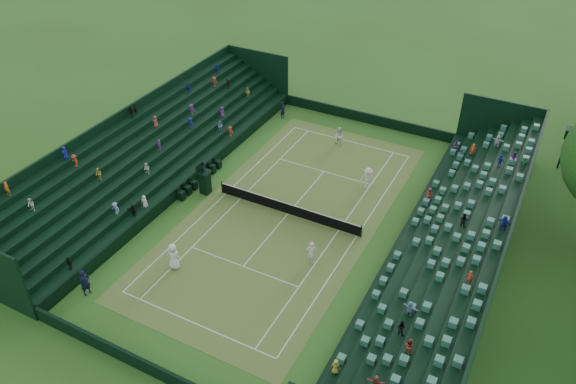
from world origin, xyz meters
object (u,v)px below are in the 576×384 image
Objects in this scene: player_near_east at (311,253)px; player_far_west at (339,137)px; player_far_east at (368,178)px; player_near_west at (173,256)px; tennis_net at (288,208)px; umpire_chair at (204,179)px.

player_near_east is 15.54m from player_far_west.
player_near_east is 1.06× the size of player_far_west.
player_near_east is at bearing -113.40° from player_far_east.
player_near_west is at bearing -141.34° from player_far_east.
tennis_net is 9.42m from player_near_west.
tennis_net is 6.42× the size of player_near_east.
player_far_west is at bearing -109.78° from player_near_west.
player_near_west is 9.00m from player_near_east.
tennis_net is 5.94× the size of player_near_west.
tennis_net is at bearing -146.78° from player_far_east.
umpire_chair is 8.56m from player_near_west.
player_near_east is at bearing -51.73° from player_far_west.
player_far_west is 0.93× the size of player_far_east.
player_near_west reaches higher than player_far_west.
player_near_east is (3.83, -4.00, 0.38)m from tennis_net.
player_near_east reaches higher than player_far_west.
player_near_east is (7.77, 4.55, -0.07)m from player_near_west.
player_near_west is (3.05, -8.00, -0.24)m from umpire_chair.
player_far_east reaches higher than tennis_net.
tennis_net is 10.91m from player_far_west.
player_far_east reaches higher than player_far_west.
umpire_chair reaches higher than player_far_east.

